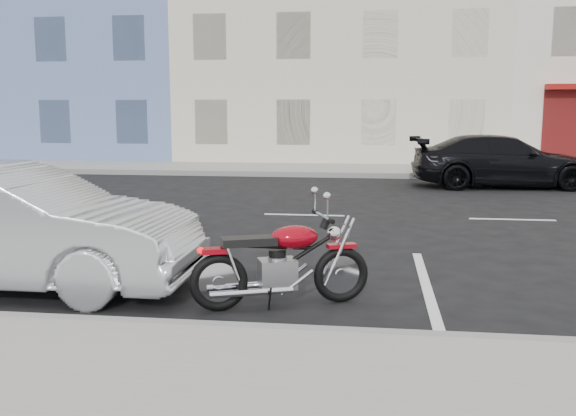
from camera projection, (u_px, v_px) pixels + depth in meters
name	position (u px, v px, depth m)	size (l,w,h in m)	color
ground	(406.00, 217.00, 12.50)	(120.00, 120.00, 0.00)	black
sidewalk_far	(243.00, 169.00, 21.66)	(80.00, 3.40, 0.15)	gray
curb_far	(233.00, 174.00, 19.99)	(80.00, 0.12, 0.16)	gray
bldg_blue	(82.00, 11.00, 29.28)	(12.00, 12.00, 13.00)	#5D76AA
bldg_cream	(345.00, 23.00, 27.83)	(12.00, 12.00, 11.50)	beige
motorcycle	(343.00, 262.00, 6.99)	(1.87, 0.91, 0.98)	black
sedan_silver	(9.00, 228.00, 7.49)	(1.55, 4.43, 1.46)	#A7AAAF
car_far	(502.00, 161.00, 17.17)	(1.95, 4.81, 1.40)	black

